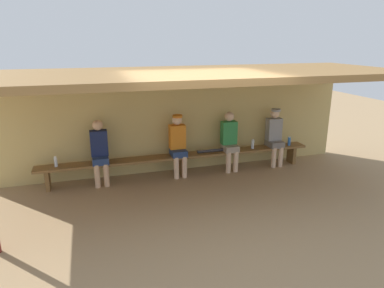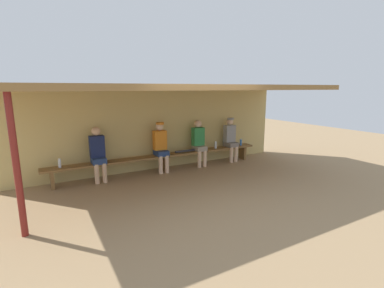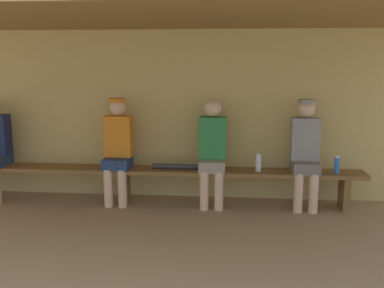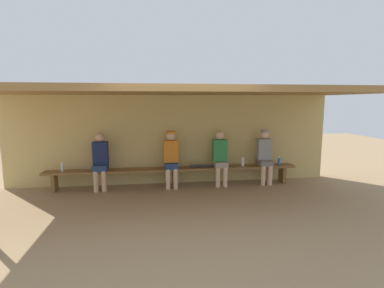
% 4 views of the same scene
% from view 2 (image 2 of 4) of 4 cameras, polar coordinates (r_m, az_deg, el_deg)
% --- Properties ---
extents(ground_plane, '(24.00, 24.00, 0.00)m').
position_cam_2_polar(ground_plane, '(6.42, -0.19, -9.08)').
color(ground_plane, '#9E7F59').
extents(back_wall, '(8.00, 0.20, 2.20)m').
position_cam_2_polar(back_wall, '(7.90, -7.26, 3.00)').
color(back_wall, tan).
rests_on(back_wall, ground).
extents(dugout_roof, '(8.00, 2.80, 0.12)m').
position_cam_2_polar(dugout_roof, '(6.63, -3.20, 11.52)').
color(dugout_roof, olive).
rests_on(dugout_roof, back_wall).
extents(support_post, '(0.10, 0.10, 2.20)m').
position_cam_2_polar(support_post, '(4.86, -32.30, -4.07)').
color(support_post, maroon).
rests_on(support_post, ground).
extents(bench, '(6.00, 0.36, 0.46)m').
position_cam_2_polar(bench, '(7.63, -5.85, -2.73)').
color(bench, brown).
rests_on(bench, ground).
extents(player_middle, '(0.34, 0.42, 1.34)m').
position_cam_2_polar(player_middle, '(7.08, -18.75, -1.57)').
color(player_middle, navy).
rests_on(player_middle, ground).
extents(player_rightmost, '(0.34, 0.42, 1.34)m').
position_cam_2_polar(player_rightmost, '(8.06, 1.44, 0.58)').
color(player_rightmost, gray).
rests_on(player_rightmost, ground).
extents(player_in_red, '(0.34, 0.42, 1.34)m').
position_cam_2_polar(player_in_red, '(7.53, -6.44, -0.14)').
color(player_in_red, navy).
rests_on(player_in_red, ground).
extents(player_in_white, '(0.34, 0.42, 1.34)m').
position_cam_2_polar(player_in_white, '(8.68, 7.89, 1.37)').
color(player_in_white, slate).
rests_on(player_in_white, ground).
extents(water_bottle_blue, '(0.07, 0.07, 0.22)m').
position_cam_2_polar(water_bottle_blue, '(8.90, 9.97, 0.36)').
color(water_bottle_blue, blue).
rests_on(water_bottle_blue, bench).
extents(water_bottle_green, '(0.06, 0.06, 0.21)m').
position_cam_2_polar(water_bottle_green, '(7.03, -25.49, -3.59)').
color(water_bottle_green, silver).
rests_on(water_bottle_green, bench).
extents(water_bottle_orange, '(0.07, 0.07, 0.22)m').
position_cam_2_polar(water_bottle_orange, '(8.37, 4.86, -0.21)').
color(water_bottle_orange, silver).
rests_on(water_bottle_orange, bench).
extents(baseball_bat, '(0.80, 0.08, 0.07)m').
position_cam_2_polar(baseball_bat, '(7.93, -0.80, -1.34)').
color(baseball_bat, '#333338').
rests_on(baseball_bat, bench).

